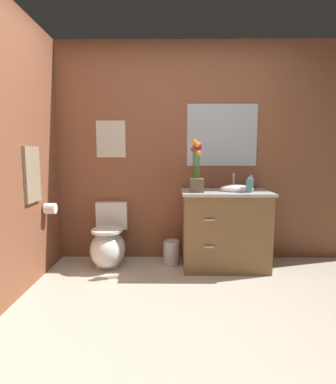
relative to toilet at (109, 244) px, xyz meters
The scene contains 13 objects.
ground_plane 1.50m from the toilet, 59.50° to the right, with size 9.14×9.14×0.00m, color beige.
wall_back 1.42m from the toilet, 17.43° to the left, with size 4.26×0.05×2.50m, color brown.
wall_left 1.44m from the toilet, 128.51° to the right, with size 0.05×4.33×2.50m, color brown.
toilet is the anchor object (origin of this frame).
vanity_cabinet 1.29m from the toilet, ahead, with size 0.94×0.56×1.02m.
flower_vase 1.25m from the toilet, ahead, with size 0.14×0.14×0.54m.
soap_bottle 1.65m from the toilet, ahead, with size 0.07×0.07×0.16m.
lotion_bottle 1.72m from the toilet, ahead, with size 0.06×0.06×0.16m.
trash_bin 0.71m from the toilet, ahead, with size 0.18×0.18×0.27m.
wall_poster 1.19m from the toilet, 90.00° to the left, with size 0.34×0.01×0.42m, color beige.
wall_mirror 1.78m from the toilet, 11.84° to the left, with size 0.80×0.01×0.70m, color #B2BCC6.
hanging_towel 1.10m from the toilet, 144.06° to the right, with size 0.03×0.28×0.52m, color gray.
toilet_paper_roll 0.73m from the toilet, 160.33° to the right, with size 0.11×0.11×0.11m, color white.
Camera 1 is at (-0.06, -1.92, 1.23)m, focal length 27.85 mm.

